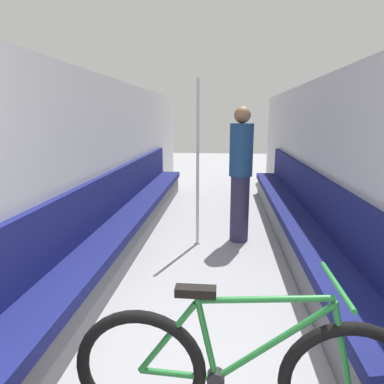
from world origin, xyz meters
TOP-DOWN VIEW (x-y plane):
  - wall_left at (-1.33, 3.63)m, footprint 0.10×10.46m
  - wall_right at (1.33, 3.63)m, footprint 0.10×10.46m
  - bench_seat_row_left at (-1.09, 3.73)m, footprint 0.44×6.24m
  - bench_seat_row_right at (1.09, 3.73)m, footprint 0.44×6.24m
  - bicycle at (0.25, 0.95)m, footprint 1.73×0.46m
  - grab_pole_near at (-0.19, 3.68)m, footprint 0.08×0.08m
  - passenger_standing at (0.35, 3.87)m, footprint 0.30×0.30m

SIDE VIEW (x-z plane):
  - bench_seat_row_left at x=-1.09m, z-range -0.17..0.80m
  - bench_seat_row_right at x=1.09m, z-range -0.17..0.80m
  - bicycle at x=0.25m, z-range -0.08..0.81m
  - passenger_standing at x=0.35m, z-range 0.03..1.79m
  - grab_pole_near at x=-0.19m, z-range -0.03..2.06m
  - wall_left at x=-1.33m, z-range 0.00..2.11m
  - wall_right at x=1.33m, z-range 0.00..2.11m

